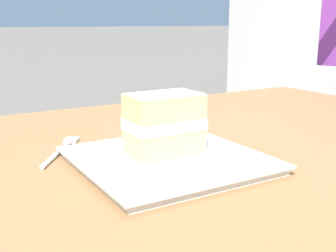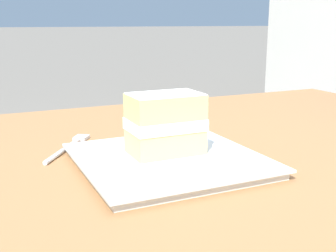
{
  "view_description": "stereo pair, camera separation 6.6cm",
  "coord_description": "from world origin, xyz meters",
  "px_view_note": "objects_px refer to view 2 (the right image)",
  "views": [
    {
      "loc": [
        -0.51,
        -0.63,
        0.99
      ],
      "look_at": [
        -0.18,
        -0.07,
        0.83
      ],
      "focal_mm": 46.06,
      "sensor_mm": 36.0,
      "label": 1
    },
    {
      "loc": [
        -0.45,
        -0.66,
        0.99
      ],
      "look_at": [
        -0.18,
        -0.07,
        0.83
      ],
      "focal_mm": 46.06,
      "sensor_mm": 36.0,
      "label": 2
    }
  ],
  "objects_px": {
    "dessert_plate": "(168,161)",
    "dessert_fork": "(69,146)",
    "patio_table": "(235,198)",
    "cake_slice": "(165,124)"
  },
  "relations": [
    {
      "from": "dessert_plate",
      "to": "dessert_fork",
      "type": "xyz_separation_m",
      "value": [
        -0.12,
        0.16,
        -0.0
      ]
    },
    {
      "from": "patio_table",
      "to": "cake_slice",
      "type": "relative_size",
      "value": 10.38
    },
    {
      "from": "patio_table",
      "to": "dessert_fork",
      "type": "bearing_deg",
      "value": 162.75
    },
    {
      "from": "patio_table",
      "to": "cake_slice",
      "type": "height_order",
      "value": "cake_slice"
    },
    {
      "from": "patio_table",
      "to": "cake_slice",
      "type": "xyz_separation_m",
      "value": [
        -0.17,
        -0.05,
        0.18
      ]
    },
    {
      "from": "cake_slice",
      "to": "dessert_fork",
      "type": "relative_size",
      "value": 0.78
    },
    {
      "from": "cake_slice",
      "to": "dessert_fork",
      "type": "bearing_deg",
      "value": 130.68
    },
    {
      "from": "cake_slice",
      "to": "dessert_plate",
      "type": "bearing_deg",
      "value": -99.25
    },
    {
      "from": "dessert_plate",
      "to": "cake_slice",
      "type": "height_order",
      "value": "cake_slice"
    },
    {
      "from": "dessert_fork",
      "to": "dessert_plate",
      "type": "bearing_deg",
      "value": -53.09
    }
  ]
}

